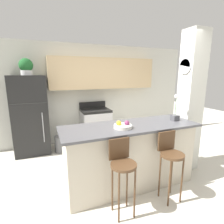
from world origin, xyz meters
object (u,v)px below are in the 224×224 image
at_px(stove_range, 96,126).
at_px(potted_plant_on_fridge, 26,67).
at_px(bar_stool_right, 170,156).
at_px(trash_bin, 61,144).
at_px(refrigerator, 31,115).
at_px(fruit_bowl, 123,126).
at_px(bar_stool_left, 122,166).
at_px(orchid_vase, 175,113).

bearing_deg(stove_range, potted_plant_on_fridge, -179.30).
height_order(bar_stool_right, trash_bin, bar_stool_right).
xyz_separation_m(refrigerator, trash_bin, (0.59, -0.20, -0.70)).
height_order(refrigerator, potted_plant_on_fridge, potted_plant_on_fridge).
height_order(refrigerator, trash_bin, refrigerator).
bearing_deg(fruit_bowl, potted_plant_on_fridge, 123.83).
distance_m(bar_stool_right, trash_bin, 2.62).
bearing_deg(trash_bin, fruit_bowl, -67.40).
height_order(bar_stool_left, fruit_bowl, fruit_bowl).
relative_size(bar_stool_right, trash_bin, 2.63).
bearing_deg(refrigerator, orchid_vase, -39.44).
relative_size(fruit_bowl, trash_bin, 0.71).
height_order(refrigerator, bar_stool_right, refrigerator).
bearing_deg(bar_stool_left, stove_range, 81.41).
bearing_deg(orchid_vase, potted_plant_on_fridge, 140.56).
bearing_deg(trash_bin, stove_range, 13.35).
height_order(bar_stool_left, trash_bin, bar_stool_left).
distance_m(bar_stool_left, trash_bin, 2.34).
distance_m(stove_range, bar_stool_left, 2.47).
distance_m(fruit_bowl, trash_bin, 2.14).
xyz_separation_m(stove_range, fruit_bowl, (-0.17, -2.02, 0.59)).
bearing_deg(refrigerator, fruit_bowl, -56.17).
distance_m(bar_stool_left, bar_stool_right, 0.75).
height_order(stove_range, bar_stool_left, stove_range).
distance_m(bar_stool_right, orchid_vase, 0.83).
xyz_separation_m(potted_plant_on_fridge, fruit_bowl, (1.34, -2.00, -0.90)).
bearing_deg(trash_bin, bar_stool_left, -76.01).
xyz_separation_m(refrigerator, stove_range, (1.51, 0.02, -0.42)).
relative_size(bar_stool_right, potted_plant_on_fridge, 2.80).
bearing_deg(refrigerator, bar_stool_left, -64.68).
relative_size(potted_plant_on_fridge, trash_bin, 0.94).
bearing_deg(trash_bin, bar_stool_right, -59.62).
relative_size(refrigerator, trash_bin, 4.66).
xyz_separation_m(stove_range, orchid_vase, (0.84, -1.95, 0.69)).
relative_size(orchid_vase, fruit_bowl, 1.67).
distance_m(bar_stool_left, orchid_vase, 1.39).
bearing_deg(potted_plant_on_fridge, refrigerator, -58.59).
height_order(orchid_vase, trash_bin, orchid_vase).
bearing_deg(refrigerator, stove_range, 0.71).
bearing_deg(bar_stool_right, potted_plant_on_fridge, 128.04).
height_order(potted_plant_on_fridge, trash_bin, potted_plant_on_fridge).
height_order(stove_range, potted_plant_on_fridge, potted_plant_on_fridge).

